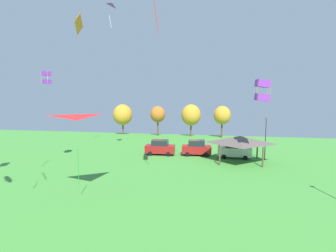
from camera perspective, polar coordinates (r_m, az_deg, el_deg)
The scene contains 14 objects.
kite_flying_3 at distance 31.18m, azimuth 19.90°, elevation 7.26°, with size 1.64×1.57×2.48m.
kite_flying_4 at distance 36.03m, azimuth -24.94°, elevation 9.55°, with size 1.21×1.22×1.48m.
kite_flying_5 at distance 44.21m, azimuth -18.85°, elevation 20.26°, with size 0.72×3.28×3.26m.
kite_flying_7 at distance 22.69m, azimuth -19.06°, elevation -2.18°, with size 4.22×3.90×4.86m.
kite_flying_10 at distance 38.32m, azimuth -13.37°, elevation 23.55°, with size 1.40×1.84×2.69m.
parked_car_leftmost at distance 40.26m, azimuth -1.74°, elevation -4.68°, with size 4.53×2.19×2.29m.
parked_car_second_from_left at distance 39.99m, azimuth 6.23°, elevation -4.76°, with size 4.50×2.15×2.35m.
parked_car_third_from_left at distance 39.43m, azimuth 14.26°, elevation -5.04°, with size 4.83×2.21×2.44m.
park_pavilion at distance 36.98m, azimuth 15.37°, elevation -2.89°, with size 6.96×5.71×3.60m.
light_post_0 at distance 39.00m, azimuth 20.48°, elevation -2.12°, with size 0.36×0.20×6.00m.
treeline_tree_0 at distance 61.02m, azimuth -9.83°, elevation 2.41°, with size 4.36×4.36×6.95m.
treeline_tree_1 at distance 58.10m, azimuth -2.24°, elevation 2.54°, with size 3.28×3.28×6.64m.
treeline_tree_2 at distance 57.66m, azimuth 5.04°, elevation 2.39°, with size 4.23×4.23×7.05m.
treeline_tree_3 at distance 56.64m, azimuth 11.69°, elevation 2.30°, with size 3.57×3.57×6.80m.
Camera 1 is at (1.03, 0.58, 9.22)m, focal length 28.00 mm.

